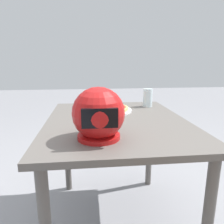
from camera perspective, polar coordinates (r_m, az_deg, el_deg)
The scene contains 6 objects.
ground_plane at distance 1.64m, azimuth 1.07°, elevation -27.80°, with size 14.00×14.00×0.00m, color gray.
dining_table at distance 1.31m, azimuth 1.20°, elevation -6.04°, with size 0.82×1.04×0.74m.
pizza_plate at distance 1.48m, azimuth -1.05°, elevation 0.45°, with size 0.32×0.32×0.01m, color white.
pizza at distance 1.48m, azimuth -0.90°, elevation 1.16°, with size 0.28×0.28×0.05m.
motorcycle_helmet at distance 0.94m, azimuth -3.62°, elevation -0.70°, with size 0.23×0.23×0.23m.
drinking_glass at distance 1.64m, azimuth 9.50°, elevation 3.77°, with size 0.07×0.07×0.14m, color silver.
Camera 1 is at (0.16, 1.22, 1.09)m, focal length 34.29 mm.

